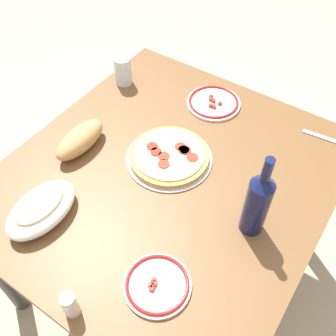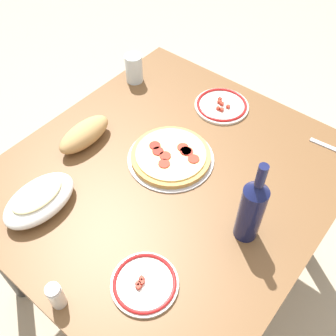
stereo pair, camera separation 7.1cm
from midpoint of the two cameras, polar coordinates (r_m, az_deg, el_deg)
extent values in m
plane|color=tan|center=(1.88, -1.12, -14.65)|extent=(8.00, 8.00, 0.00)
cube|color=brown|center=(1.29, -1.57, -1.34)|extent=(1.11, 1.01, 0.03)
cylinder|color=#33302D|center=(2.00, -3.60, 7.04)|extent=(0.07, 0.07, 0.68)
cylinder|color=#33302D|center=(1.78, 20.09, -4.36)|extent=(0.07, 0.07, 0.68)
cylinder|color=#B7B7BC|center=(1.32, -1.38, 1.39)|extent=(0.30, 0.30, 0.01)
cylinder|color=tan|center=(1.31, -1.39, 1.74)|extent=(0.27, 0.27, 0.02)
cylinder|color=#EFD684|center=(1.30, -1.40, 2.09)|extent=(0.24, 0.24, 0.01)
cylinder|color=#B22D1E|center=(1.32, 0.30, 3.14)|extent=(0.04, 0.04, 0.00)
cylinder|color=maroon|center=(1.32, -3.87, 3.16)|extent=(0.04, 0.04, 0.00)
cylinder|color=#B22D1E|center=(1.26, -2.25, 0.56)|extent=(0.04, 0.04, 0.00)
cylinder|color=#B22D1E|center=(1.28, 2.04, 1.55)|extent=(0.04, 0.04, 0.00)
cylinder|color=#B22D1E|center=(1.29, -2.21, 1.73)|extent=(0.04, 0.04, 0.00)
cylinder|color=maroon|center=(1.30, 1.03, 2.58)|extent=(0.04, 0.04, 0.00)
cylinder|color=maroon|center=(1.30, -3.33, 2.35)|extent=(0.04, 0.04, 0.00)
cylinder|color=maroon|center=(1.31, 0.64, 2.70)|extent=(0.04, 0.04, 0.00)
ellipsoid|color=white|center=(1.22, -19.77, -5.78)|extent=(0.24, 0.15, 0.07)
ellipsoid|color=#AD2819|center=(1.21, -19.92, -5.45)|extent=(0.20, 0.12, 0.03)
ellipsoid|color=beige|center=(1.20, -20.14, -4.96)|extent=(0.17, 0.11, 0.02)
cylinder|color=#141942|center=(1.10, 11.04, -5.77)|extent=(0.07, 0.07, 0.20)
cone|color=#141942|center=(1.01, 12.00, -2.05)|extent=(0.07, 0.07, 0.03)
cylinder|color=#141942|center=(0.97, 12.47, -0.22)|extent=(0.03, 0.03, 0.07)
cylinder|color=silver|center=(1.61, -7.95, 14.01)|extent=(0.07, 0.07, 0.12)
cylinder|color=white|center=(1.07, -3.56, -16.94)|extent=(0.18, 0.18, 0.01)
torus|color=red|center=(1.07, -3.58, -16.77)|extent=(0.17, 0.17, 0.01)
cube|color=#AD2819|center=(1.06, -4.52, -16.94)|extent=(0.01, 0.01, 0.01)
cube|color=#AD2819|center=(1.06, -4.42, -17.40)|extent=(0.01, 0.01, 0.01)
cube|color=#AD2819|center=(1.06, -3.99, -16.73)|extent=(0.01, 0.01, 0.01)
cube|color=#AD2819|center=(1.07, -4.06, -16.22)|extent=(0.01, 0.01, 0.01)
cylinder|color=white|center=(1.53, 5.38, 9.46)|extent=(0.21, 0.21, 0.01)
torus|color=red|center=(1.52, 5.40, 9.68)|extent=(0.19, 0.19, 0.01)
cube|color=#AD2819|center=(1.52, 5.40, 9.78)|extent=(0.01, 0.01, 0.01)
cube|color=#AD2819|center=(1.53, 5.01, 10.05)|extent=(0.01, 0.01, 0.01)
cube|color=#AD2819|center=(1.51, 6.34, 9.41)|extent=(0.01, 0.01, 0.01)
cube|color=#AD2819|center=(1.54, 5.06, 10.43)|extent=(0.01, 0.01, 0.01)
cube|color=#AD2819|center=(1.49, 5.47, 8.93)|extent=(0.01, 0.01, 0.01)
cube|color=#AD2819|center=(1.50, 4.95, 9.10)|extent=(0.01, 0.01, 0.01)
ellipsoid|color=tan|center=(1.37, -14.30, 4.02)|extent=(0.21, 0.09, 0.08)
cylinder|color=silver|center=(1.05, -16.18, -18.99)|extent=(0.04, 0.04, 0.07)
cylinder|color=#B7B7BC|center=(1.01, -16.73, -18.08)|extent=(0.04, 0.04, 0.01)
cube|color=#B7B7BC|center=(1.48, 21.06, 4.01)|extent=(0.03, 0.17, 0.00)
camera|label=1|loc=(0.04, -91.62, -1.92)|focal=41.36mm
camera|label=2|loc=(0.04, 88.38, 1.92)|focal=41.36mm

